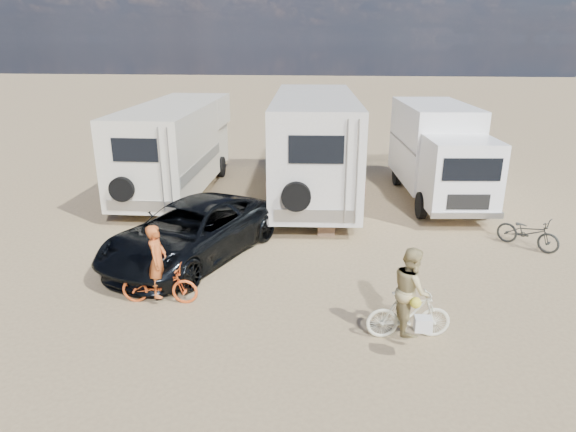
# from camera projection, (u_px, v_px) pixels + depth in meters

# --- Properties ---
(ground) EXTENTS (140.00, 140.00, 0.00)m
(ground) POSITION_uv_depth(u_px,v_px,m) (305.00, 290.00, 11.24)
(ground) COLOR tan
(ground) RESTS_ON ground
(rv_main) EXTENTS (3.05, 8.17, 3.54)m
(rv_main) POSITION_uv_depth(u_px,v_px,m) (314.00, 149.00, 17.07)
(rv_main) COLOR white
(rv_main) RESTS_ON ground
(rv_left) EXTENTS (2.46, 7.60, 3.15)m
(rv_left) POSITION_uv_depth(u_px,v_px,m) (176.00, 149.00, 17.94)
(rv_left) COLOR beige
(rv_left) RESTS_ON ground
(box_truck) EXTENTS (2.72, 6.54, 3.17)m
(box_truck) POSITION_uv_depth(u_px,v_px,m) (439.00, 155.00, 17.05)
(box_truck) COLOR white
(box_truck) RESTS_ON ground
(dark_suv) EXTENTS (4.17, 5.68, 1.44)m
(dark_suv) POSITION_uv_depth(u_px,v_px,m) (191.00, 232.00, 12.65)
(dark_suv) COLOR black
(dark_suv) RESTS_ON ground
(bike_man) EXTENTS (1.63, 0.63, 0.85)m
(bike_man) POSITION_uv_depth(u_px,v_px,m) (160.00, 284.00, 10.58)
(bike_man) COLOR #E0521B
(bike_man) RESTS_ON ground
(bike_woman) EXTENTS (1.62, 0.63, 0.95)m
(bike_woman) POSITION_uv_depth(u_px,v_px,m) (409.00, 315.00, 9.31)
(bike_woman) COLOR beige
(bike_woman) RESTS_ON ground
(rider_man) EXTENTS (0.40, 0.58, 1.56)m
(rider_man) POSITION_uv_depth(u_px,v_px,m) (158.00, 269.00, 10.47)
(rider_man) COLOR #C05624
(rider_man) RESTS_ON ground
(rider_woman) EXTENTS (0.71, 0.86, 1.62)m
(rider_woman) POSITION_uv_depth(u_px,v_px,m) (410.00, 298.00, 9.20)
(rider_woman) COLOR tan
(rider_woman) RESTS_ON ground
(bike_parked) EXTENTS (1.62, 1.49, 0.86)m
(bike_parked) POSITION_uv_depth(u_px,v_px,m) (528.00, 232.00, 13.40)
(bike_parked) COLOR #262826
(bike_parked) RESTS_ON ground
(cooler) EXTENTS (0.62, 0.47, 0.47)m
(cooler) POSITION_uv_depth(u_px,v_px,m) (300.00, 215.00, 15.33)
(cooler) COLOR #325892
(cooler) RESTS_ON ground
(crate) EXTENTS (0.49, 0.49, 0.38)m
(crate) POSITION_uv_depth(u_px,v_px,m) (327.00, 227.00, 14.44)
(crate) COLOR brown
(crate) RESTS_ON ground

